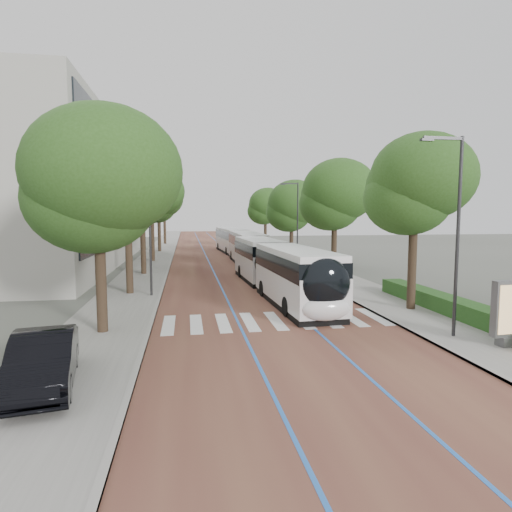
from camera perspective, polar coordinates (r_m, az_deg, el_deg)
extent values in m
plane|color=#51544C|center=(19.64, 2.63, -9.38)|extent=(160.00, 160.00, 0.00)
cube|color=#562C26|center=(58.91, -5.41, 0.64)|extent=(11.00, 140.00, 0.02)
cube|color=gray|center=(58.89, -12.72, 0.57)|extent=(4.00, 140.00, 0.12)
cube|color=gray|center=(59.88, 1.76, 0.79)|extent=(4.00, 140.00, 0.12)
cube|color=gray|center=(58.80, -10.87, 0.60)|extent=(0.20, 140.00, 0.14)
cube|color=gray|center=(59.55, -0.03, 0.76)|extent=(0.20, 140.00, 0.14)
cube|color=silver|center=(20.22, -11.57, -8.98)|extent=(0.55, 3.60, 0.01)
cube|color=silver|center=(20.21, -7.99, -8.93)|extent=(0.55, 3.60, 0.01)
cube|color=silver|center=(20.27, -4.41, -8.85)|extent=(0.55, 3.60, 0.01)
cube|color=silver|center=(20.41, -0.87, -8.73)|extent=(0.55, 3.60, 0.01)
cube|color=silver|center=(20.63, 2.60, -8.59)|extent=(0.55, 3.60, 0.01)
cube|color=silver|center=(20.91, 5.99, -8.41)|extent=(0.55, 3.60, 0.01)
cube|color=silver|center=(21.27, 9.28, -8.22)|extent=(0.55, 3.60, 0.01)
cube|color=silver|center=(21.69, 12.44, -8.00)|extent=(0.55, 3.60, 0.01)
cube|color=silver|center=(22.18, 15.47, -7.78)|extent=(0.55, 3.60, 0.01)
cube|color=blue|center=(58.83, -6.97, 0.63)|extent=(0.12, 126.00, 0.01)
cube|color=blue|center=(59.04, -3.87, 0.68)|extent=(0.12, 126.00, 0.01)
cube|color=#9A988E|center=(49.13, -27.98, 7.19)|extent=(18.00, 40.00, 14.00)
cube|color=black|center=(47.06, -17.25, 2.82)|extent=(0.12, 38.00, 1.60)
cube|color=black|center=(47.03, -17.36, 6.71)|extent=(0.12, 38.00, 1.60)
cube|color=black|center=(47.22, -17.48, 10.60)|extent=(0.12, 38.00, 1.60)
cube|color=black|center=(47.59, -17.58, 14.19)|extent=(0.12, 38.00, 1.60)
cube|color=#1B4819|center=(23.14, 25.42, -6.31)|extent=(1.20, 14.00, 0.80)
cylinder|color=#2B2C2E|center=(18.93, 25.30, 2.17)|extent=(0.14, 0.14, 8.00)
cube|color=#2B2C2E|center=(18.70, 23.73, 14.19)|extent=(1.70, 0.12, 0.12)
cube|color=#2B2C2E|center=(18.32, 21.83, 14.20)|extent=(0.50, 0.20, 0.10)
cylinder|color=#2B2C2E|center=(41.97, 5.56, 4.27)|extent=(0.14, 0.14, 8.00)
cube|color=#2B2C2E|center=(41.87, 4.54, 9.61)|extent=(1.70, 0.12, 0.12)
cube|color=#2B2C2E|center=(41.70, 3.59, 9.52)|extent=(0.50, 0.20, 0.10)
cylinder|color=#2B2C2E|center=(26.67, -13.95, 3.38)|extent=(0.14, 0.14, 8.00)
cylinder|color=black|center=(19.12, -19.95, -3.37)|extent=(0.44, 0.44, 4.41)
ellipsoid|color=#264C18|center=(18.94, -20.36, 8.71)|extent=(6.34, 6.34, 5.39)
cylinder|color=black|center=(27.91, -16.57, 0.06)|extent=(0.44, 0.44, 4.99)
ellipsoid|color=#264C18|center=(27.86, -16.84, 9.40)|extent=(5.24, 5.24, 4.45)
cylinder|color=black|center=(36.82, -14.82, 1.64)|extent=(0.44, 0.44, 5.31)
ellipsoid|color=#264C18|center=(36.82, -15.01, 9.15)|extent=(6.10, 6.10, 5.18)
cylinder|color=black|center=(46.78, -13.64, 2.20)|extent=(0.44, 0.44, 4.87)
ellipsoid|color=#264C18|center=(46.74, -13.77, 7.63)|extent=(6.36, 6.36, 5.41)
cylinder|color=black|center=(58.74, -12.76, 2.78)|extent=(0.44, 0.44, 4.65)
ellipsoid|color=#264C18|center=(58.69, -12.85, 6.90)|extent=(5.92, 5.92, 5.03)
cylinder|color=black|center=(73.70, -12.07, 3.48)|extent=(0.44, 0.44, 5.02)
ellipsoid|color=#264C18|center=(73.68, -12.14, 7.03)|extent=(5.15, 5.15, 4.38)
cylinder|color=black|center=(23.79, 20.08, -1.53)|extent=(0.44, 0.44, 4.53)
ellipsoid|color=#264C18|center=(23.66, 20.42, 8.42)|extent=(5.29, 5.29, 4.49)
cylinder|color=black|center=(34.70, 10.35, 0.85)|extent=(0.44, 0.44, 4.52)
ellipsoid|color=#264C18|center=(34.60, 10.47, 7.64)|extent=(5.83, 5.83, 4.96)
cylinder|color=black|center=(48.09, 4.74, 1.96)|extent=(0.44, 0.44, 4.08)
ellipsoid|color=#264C18|center=(48.00, 4.78, 6.38)|extent=(5.98, 5.98, 5.08)
cylinder|color=black|center=(63.71, 1.26, 2.95)|extent=(0.44, 0.44, 4.28)
ellipsoid|color=#264C18|center=(63.64, 1.26, 6.45)|extent=(5.55, 5.55, 4.72)
cylinder|color=black|center=(28.56, 2.25, -1.05)|extent=(2.34, 1.01, 2.30)
cube|color=silver|center=(23.73, 5.29, -3.67)|extent=(2.93, 9.47, 1.82)
cube|color=black|center=(23.58, 5.31, -0.94)|extent=(2.97, 9.28, 0.97)
cube|color=white|center=(23.51, 5.33, 0.61)|extent=(2.88, 9.28, 0.31)
cube|color=black|center=(23.93, 5.26, -6.24)|extent=(2.87, 9.09, 0.35)
cube|color=silver|center=(32.79, 0.39, -1.08)|extent=(2.86, 7.85, 1.82)
cube|color=black|center=(32.68, 0.39, 0.90)|extent=(2.89, 7.70, 0.97)
cube|color=white|center=(32.63, 0.39, 2.03)|extent=(2.80, 7.69, 0.31)
cube|color=black|center=(32.94, 0.39, -2.96)|extent=(2.79, 7.54, 0.35)
ellipsoid|color=black|center=(19.39, 9.28, -3.59)|extent=(2.40, 1.21, 2.28)
ellipsoid|color=silver|center=(19.56, 9.28, -6.92)|extent=(2.39, 1.11, 1.14)
cylinder|color=black|center=(21.41, 4.18, -6.76)|extent=(0.35, 1.01, 1.00)
cylinder|color=black|center=(22.13, 9.84, -6.42)|extent=(0.35, 1.01, 1.00)
cylinder|color=black|center=(34.30, -2.05, -2.07)|extent=(0.35, 1.01, 1.00)
cylinder|color=black|center=(34.75, 1.62, -1.97)|extent=(0.35, 1.01, 1.00)
cylinder|color=black|center=(26.50, 0.95, -4.35)|extent=(0.35, 1.01, 1.00)
cylinder|color=black|center=(27.09, 5.63, -4.15)|extent=(0.35, 1.01, 1.00)
cube|color=silver|center=(43.94, -1.23, 0.62)|extent=(2.51, 12.00, 1.82)
cube|color=black|center=(43.86, -1.23, 2.10)|extent=(2.55, 11.76, 0.97)
cube|color=white|center=(43.83, -1.23, 2.94)|extent=(2.46, 11.76, 0.31)
cube|color=black|center=(44.05, -1.23, -0.79)|extent=(2.46, 11.52, 0.35)
ellipsoid|color=black|center=(38.12, 0.01, 0.97)|extent=(2.35, 1.10, 2.28)
ellipsoid|color=silver|center=(38.18, 0.02, -0.74)|extent=(2.35, 1.00, 1.14)
cylinder|color=black|center=(40.32, -2.10, -0.92)|extent=(0.30, 1.00, 1.00)
cylinder|color=black|center=(40.66, 1.07, -0.87)|extent=(0.30, 1.00, 1.00)
cylinder|color=black|center=(47.63, -3.22, 0.07)|extent=(0.30, 1.00, 1.00)
cylinder|color=black|center=(47.92, -0.53, 0.12)|extent=(0.30, 1.00, 1.00)
cube|color=silver|center=(57.18, -3.34, 1.76)|extent=(3.27, 12.14, 1.82)
cube|color=black|center=(57.12, -3.35, 2.90)|extent=(3.30, 11.90, 0.97)
cube|color=white|center=(57.09, -3.35, 3.55)|extent=(3.21, 11.89, 0.31)
cube|color=black|center=(57.26, -3.34, 0.68)|extent=(3.19, 11.65, 0.35)
ellipsoid|color=black|center=(51.39, -2.25, 2.16)|extent=(2.42, 1.25, 2.28)
ellipsoid|color=silver|center=(51.42, -2.24, 0.89)|extent=(2.41, 1.15, 1.14)
cylinder|color=black|center=(53.51, -3.89, 0.68)|extent=(0.36, 1.02, 1.00)
cylinder|color=black|center=(53.92, -1.51, 0.73)|extent=(0.36, 1.02, 1.00)
cylinder|color=black|center=(60.81, -4.99, 1.26)|extent=(0.36, 1.02, 1.00)
cylinder|color=black|center=(61.16, -2.89, 1.30)|extent=(0.36, 1.02, 1.00)
cube|color=#59595B|center=(18.94, 30.29, -9.77)|extent=(0.58, 0.50, 0.37)
cube|color=#59595B|center=(18.67, 30.48, -6.07)|extent=(1.22, 0.40, 2.13)
cube|color=tan|center=(18.54, 30.85, -6.16)|extent=(1.02, 0.09, 1.85)
imported|color=black|center=(13.99, -26.54, -12.36)|extent=(2.50, 4.99, 1.57)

